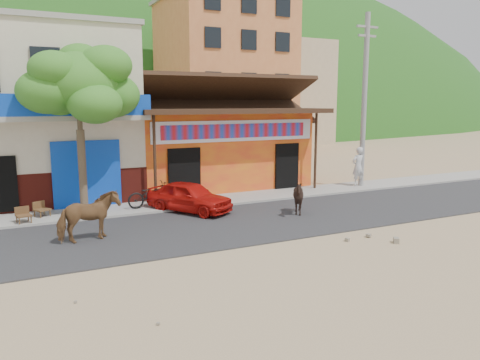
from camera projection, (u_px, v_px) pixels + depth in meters
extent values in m
plane|color=#9E825B|center=(277.00, 243.00, 13.68)|extent=(120.00, 120.00, 0.00)
cube|color=#28282B|center=(240.00, 223.00, 15.90)|extent=(60.00, 5.00, 0.04)
cube|color=gray|center=(202.00, 202.00, 19.00)|extent=(60.00, 2.00, 0.12)
cube|color=orange|center=(210.00, 149.00, 23.12)|extent=(8.00, 6.00, 3.60)
cube|color=beige|center=(44.00, 116.00, 19.60)|extent=(7.00, 6.00, 7.00)
cube|color=#CC723F|center=(223.00, 78.00, 37.88)|extent=(9.00, 9.00, 12.00)
cube|color=tan|center=(281.00, 93.00, 47.26)|extent=(8.00, 8.00, 10.00)
ellipsoid|color=#194C14|center=(53.00, 52.00, 73.79)|extent=(100.00, 40.00, 24.00)
cylinder|color=gray|center=(364.00, 101.00, 21.88)|extent=(0.24, 0.24, 8.00)
imported|color=brown|center=(89.00, 217.00, 13.60)|extent=(1.86, 1.10, 1.47)
imported|color=black|center=(299.00, 197.00, 16.91)|extent=(1.38, 1.29, 1.26)
imported|color=red|center=(189.00, 197.00, 17.35)|extent=(2.95, 3.53, 1.14)
imported|color=black|center=(151.00, 195.00, 17.76)|extent=(1.87, 0.77, 0.96)
imported|color=silver|center=(358.00, 166.00, 22.30)|extent=(0.68, 0.45, 1.86)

